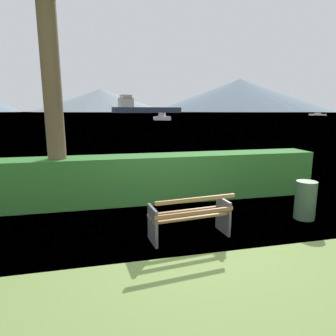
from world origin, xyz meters
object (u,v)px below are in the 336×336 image
object	(u,v)px
park_bench	(190,217)
fishing_boat_near	(318,115)
cargo_ship_large	(143,108)
trash_bin	(305,200)
sailboat_mid	(162,118)

from	to	relation	value
park_bench	fishing_boat_near	world-z (taller)	fishing_boat_near
park_bench	fishing_boat_near	distance (m)	154.56
cargo_ship_large	fishing_boat_near	xyz separation A→B (m)	(59.57, -182.25, -4.47)
fishing_boat_near	cargo_ship_large	bearing A→B (deg)	108.10
park_bench	trash_bin	xyz separation A→B (m)	(2.76, 0.39, 0.00)
trash_bin	cargo_ship_large	bearing A→B (deg)	82.72
trash_bin	cargo_ship_large	size ratio (longest dim) A/B	0.01
park_bench	sailboat_mid	distance (m)	67.34
cargo_ship_large	fishing_boat_near	distance (m)	191.79
trash_bin	sailboat_mid	world-z (taller)	sailboat_mid
fishing_boat_near	park_bench	bearing A→B (deg)	-130.60
cargo_ship_large	sailboat_mid	xyz separation A→B (m)	(-27.83, -233.57, -4.30)
fishing_boat_near	trash_bin	bearing A→B (deg)	-129.90
park_bench	sailboat_mid	bearing A→B (deg)	78.71
trash_bin	cargo_ship_large	world-z (taller)	cargo_ship_large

